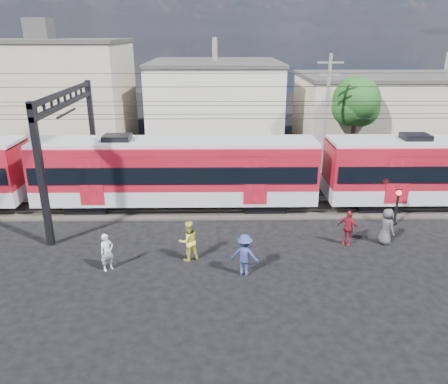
{
  "coord_description": "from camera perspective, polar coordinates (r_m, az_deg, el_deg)",
  "views": [
    {
      "loc": [
        -1.72,
        -15.97,
        9.88
      ],
      "look_at": [
        -1.43,
        5.0,
        2.16
      ],
      "focal_mm": 35.0,
      "sensor_mm": 36.0,
      "label": 1
    }
  ],
  "objects": [
    {
      "name": "commuter_train",
      "position": [
        25.21,
        -5.86,
        2.84
      ],
      "size": [
        50.3,
        3.08,
        4.17
      ],
      "color": "black",
      "rests_on": "ground"
    },
    {
      "name": "building_midwest",
      "position": [
        43.42,
        -1.17,
        11.96
      ],
      "size": [
        12.24,
        12.24,
        7.3
      ],
      "color": "#BCB7A4",
      "rests_on": "ground"
    },
    {
      "name": "track_bed",
      "position": [
        25.96,
        3.08,
        -2.05
      ],
      "size": [
        70.0,
        3.4,
        0.12
      ],
      "primitive_type": "cube",
      "color": "#2D2823",
      "rests_on": "ground"
    },
    {
      "name": "pedestrian_e",
      "position": [
        22.84,
        20.45,
        -4.24
      ],
      "size": [
        0.91,
        1.06,
        1.85
      ],
      "primitive_type": "imported",
      "rotation": [
        0.0,
        0.0,
        2.0
      ],
      "color": "#444348",
      "rests_on": "ground"
    },
    {
      "name": "pedestrian_d",
      "position": [
        22.17,
        15.87,
        -4.51
      ],
      "size": [
        1.1,
        1.0,
        1.8
      ],
      "primitive_type": "imported",
      "rotation": [
        0.0,
        0.0,
        -0.67
      ],
      "color": "maroon",
      "rests_on": "ground"
    },
    {
      "name": "pedestrian_a",
      "position": [
        19.86,
        -15.03,
        -7.59
      ],
      "size": [
        0.73,
        0.72,
        1.7
      ],
      "primitive_type": "imported",
      "rotation": [
        0.0,
        0.0,
        0.74
      ],
      "color": "beige",
      "rests_on": "ground"
    },
    {
      "name": "tree_near",
      "position": [
        36.15,
        17.11,
        11.04
      ],
      "size": [
        3.82,
        3.64,
        6.72
      ],
      "color": "#382619",
      "rests_on": "ground"
    },
    {
      "name": "pedestrian_b",
      "position": [
        20.0,
        -4.68,
        -6.38
      ],
      "size": [
        1.15,
        1.06,
        1.9
      ],
      "primitive_type": "imported",
      "rotation": [
        0.0,
        0.0,
        3.61
      ],
      "color": "#D9D743",
      "rests_on": "ground"
    },
    {
      "name": "utility_pole_mid",
      "position": [
        32.36,
        13.24,
        10.17
      ],
      "size": [
        1.8,
        0.24,
        8.5
      ],
      "color": "slate",
      "rests_on": "ground"
    },
    {
      "name": "building_mideast",
      "position": [
        43.47,
        20.75,
        10.03
      ],
      "size": [
        16.32,
        10.2,
        6.3
      ],
      "color": "tan",
      "rests_on": "ground"
    },
    {
      "name": "ground",
      "position": [
        18.86,
        4.66,
        -11.47
      ],
      "size": [
        120.0,
        120.0,
        0.0
      ],
      "primitive_type": "plane",
      "color": "black",
      "rests_on": "ground"
    },
    {
      "name": "crossing_signal",
      "position": [
        24.99,
        21.73,
        -1.04
      ],
      "size": [
        0.3,
        0.3,
        2.07
      ],
      "color": "black",
      "rests_on": "ground"
    },
    {
      "name": "pedestrian_c",
      "position": [
        18.81,
        2.71,
        -8.21
      ],
      "size": [
        1.35,
        1.0,
        1.88
      ],
      "primitive_type": "imported",
      "rotation": [
        0.0,
        0.0,
        2.87
      ],
      "color": "navy",
      "rests_on": "ground"
    },
    {
      "name": "rail_near",
      "position": [
        25.22,
        3.19,
        -2.44
      ],
      "size": [
        70.0,
        0.12,
        0.12
      ],
      "primitive_type": "cube",
      "color": "#59544C",
      "rests_on": "track_bed"
    },
    {
      "name": "rail_far",
      "position": [
        26.61,
        2.98,
        -1.2
      ],
      "size": [
        70.0,
        0.12,
        0.12
      ],
      "primitive_type": "cube",
      "color": "#59544C",
      "rests_on": "track_bed"
    },
    {
      "name": "catenary",
      "position": [
        25.4,
        -16.8,
        8.59
      ],
      "size": [
        70.0,
        9.3,
        7.52
      ],
      "color": "black",
      "rests_on": "ground"
    },
    {
      "name": "building_west",
      "position": [
        43.11,
        -22.03,
        11.82
      ],
      "size": [
        14.28,
        10.2,
        9.3
      ],
      "color": "tan",
      "rests_on": "ground"
    }
  ]
}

